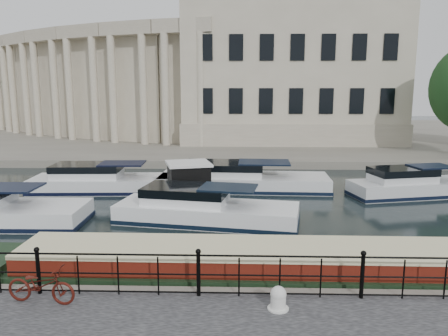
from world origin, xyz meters
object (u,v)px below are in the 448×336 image
at_px(bicycle, 41,285).
at_px(harbour_hut, 189,186).
at_px(narrowboat, 261,274).
at_px(mooring_bollard, 278,298).

relative_size(bicycle, harbour_hut, 0.52).
xyz_separation_m(narrowboat, harbour_hut, (-3.05, 8.88, 0.59)).
relative_size(narrowboat, harbour_hut, 5.18).
xyz_separation_m(bicycle, harbour_hut, (2.31, 11.09, -0.05)).
bearing_deg(mooring_bollard, bicycle, 178.61).
bearing_deg(mooring_bollard, narrowboat, 96.76).
height_order(mooring_bollard, narrowboat, narrowboat).
height_order(bicycle, harbour_hut, harbour_hut).
bearing_deg(narrowboat, bicycle, -157.10).
relative_size(mooring_bollard, narrowboat, 0.03).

